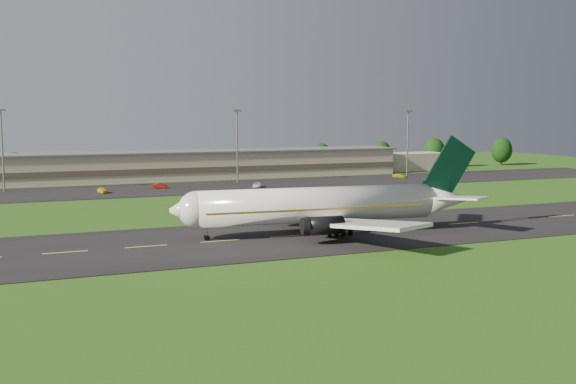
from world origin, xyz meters
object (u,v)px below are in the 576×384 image
object	(u,v)px
light_mast_east	(408,135)
service_vehicle_a	(103,190)
light_mast_centre	(237,137)
light_mast_west	(2,140)
service_vehicle_d	(400,176)
terminal	(226,164)
service_vehicle_b	(160,186)
airliner	(322,205)
service_vehicle_c	(257,185)

from	to	relation	value
light_mast_east	service_vehicle_a	distance (m)	94.19
light_mast_east	light_mast_centre	bearing A→B (deg)	180.00
light_mast_west	service_vehicle_d	xyz separation A→B (m)	(109.08, -5.56, -12.02)
terminal	light_mast_centre	distance (m)	18.45
light_mast_east	service_vehicle_d	xyz separation A→B (m)	(-5.92, -5.56, -12.02)
terminal	light_mast_east	distance (m)	56.67
light_mast_east	service_vehicle_b	bearing A→B (deg)	-175.12
service_vehicle_d	terminal	bearing A→B (deg)	93.75
airliner	terminal	world-z (taller)	airliner
airliner	service_vehicle_d	distance (m)	95.40
service_vehicle_c	airliner	bearing A→B (deg)	-78.79
light_mast_west	service_vehicle_a	bearing A→B (deg)	-27.85
service_vehicle_d	service_vehicle_c	bearing A→B (deg)	128.20
terminal	light_mast_west	distance (m)	64.10
airliner	service_vehicle_d	bearing A→B (deg)	56.60
service_vehicle_b	service_vehicle_c	size ratio (longest dim) A/B	0.82
terminal	light_mast_west	world-z (taller)	light_mast_west
service_vehicle_a	service_vehicle_c	world-z (taller)	service_vehicle_a
service_vehicle_c	service_vehicle_d	size ratio (longest dim) A/B	1.07
light_mast_west	light_mast_east	world-z (taller)	same
airliner	light_mast_east	bearing A→B (deg)	55.96
terminal	service_vehicle_b	bearing A→B (deg)	-136.84
light_mast_east	service_vehicle_d	distance (m)	14.50
service_vehicle_b	airliner	bearing A→B (deg)	-152.91
light_mast_west	service_vehicle_a	xyz separation A→B (m)	(22.32, -11.79, -11.97)
terminal	light_mast_east	world-z (taller)	light_mast_east
service_vehicle_d	service_vehicle_a	bearing A→B (deg)	122.37
service_vehicle_c	service_vehicle_a	bearing A→B (deg)	-162.16
airliner	service_vehicle_a	world-z (taller)	airliner
terminal	service_vehicle_d	world-z (taller)	terminal
terminal	light_mast_east	bearing A→B (deg)	-16.80
service_vehicle_c	terminal	bearing A→B (deg)	110.50
light_mast_west	light_mast_centre	distance (m)	60.00
airliner	light_mast_west	size ratio (longest dim) A/B	2.52
light_mast_east	airliner	bearing A→B (deg)	-129.22
light_mast_west	service_vehicle_a	distance (m)	27.94
terminal	light_mast_centre	world-z (taller)	light_mast_centre
service_vehicle_a	service_vehicle_c	xyz separation A→B (m)	(38.79, -2.18, -0.03)
light_mast_centre	light_mast_east	size ratio (longest dim) A/B	1.00
light_mast_east	service_vehicle_d	size ratio (longest dim) A/B	4.75
airliner	light_mast_centre	world-z (taller)	light_mast_centre
service_vehicle_c	light_mast_west	bearing A→B (deg)	-171.82
service_vehicle_b	service_vehicle_d	xyz separation A→B (m)	(72.03, 1.09, -0.00)
airliner	service_vehicle_a	xyz separation A→B (m)	(-27.32, 68.29, -3.89)
terminal	light_mast_centre	xyz separation A→B (m)	(-1.40, -16.18, 8.75)
light_mast_centre	service_vehicle_b	world-z (taller)	light_mast_centre
light_mast_centre	service_vehicle_d	bearing A→B (deg)	-6.46
service_vehicle_b	light_mast_centre	bearing A→B (deg)	-56.48
service_vehicle_b	service_vehicle_c	xyz separation A→B (m)	(24.06, -7.32, 0.02)
terminal	service_vehicle_b	size ratio (longest dim) A/B	38.35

